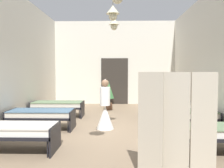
% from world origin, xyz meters
% --- Properties ---
extents(ground_plane, '(6.85, 11.59, 0.10)m').
position_xyz_m(ground_plane, '(0.00, 0.00, -0.05)').
color(ground_plane, '#8C755B').
extents(room_shell, '(6.65, 11.19, 4.33)m').
position_xyz_m(room_shell, '(0.00, 1.32, 2.18)').
color(room_shell, silver).
rests_on(room_shell, ground).
extents(bed_left_row_0, '(1.90, 0.84, 0.57)m').
position_xyz_m(bed_left_row_0, '(-2.08, -1.90, 0.44)').
color(bed_left_row_0, black).
rests_on(bed_left_row_0, ground).
extents(bed_right_row_0, '(1.90, 0.84, 0.57)m').
position_xyz_m(bed_right_row_0, '(2.08, -1.90, 0.44)').
color(bed_right_row_0, black).
rests_on(bed_right_row_0, ground).
extents(bed_left_row_1, '(1.90, 0.84, 0.57)m').
position_xyz_m(bed_left_row_1, '(-2.08, 0.00, 0.44)').
color(bed_left_row_1, black).
rests_on(bed_left_row_1, ground).
extents(bed_right_row_1, '(1.90, 0.84, 0.57)m').
position_xyz_m(bed_right_row_1, '(2.08, 0.00, 0.44)').
color(bed_right_row_1, black).
rests_on(bed_right_row_1, ground).
extents(bed_left_row_2, '(1.90, 0.84, 0.57)m').
position_xyz_m(bed_left_row_2, '(-2.08, 1.90, 0.44)').
color(bed_left_row_2, black).
rests_on(bed_left_row_2, ground).
extents(bed_right_row_2, '(1.90, 0.84, 0.57)m').
position_xyz_m(bed_right_row_2, '(2.08, 1.90, 0.44)').
color(bed_right_row_2, black).
rests_on(bed_right_row_2, ground).
extents(nurse_near_aisle, '(0.52, 0.52, 1.49)m').
position_xyz_m(nurse_near_aisle, '(-0.20, 0.11, 0.53)').
color(nurse_near_aisle, white).
rests_on(nurse_near_aisle, ground).
extents(nurse_mid_aisle, '(0.52, 0.52, 1.49)m').
position_xyz_m(nurse_mid_aisle, '(0.97, -1.39, 0.53)').
color(nurse_mid_aisle, white).
rests_on(nurse_mid_aisle, ground).
extents(potted_plant, '(0.50, 0.50, 1.29)m').
position_xyz_m(potted_plant, '(-0.24, 3.66, 0.78)').
color(potted_plant, brown).
rests_on(potted_plant, ground).
extents(privacy_screen, '(1.24, 0.24, 1.70)m').
position_xyz_m(privacy_screen, '(1.13, -3.07, 0.85)').
color(privacy_screen, '#BCB29E').
rests_on(privacy_screen, ground).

